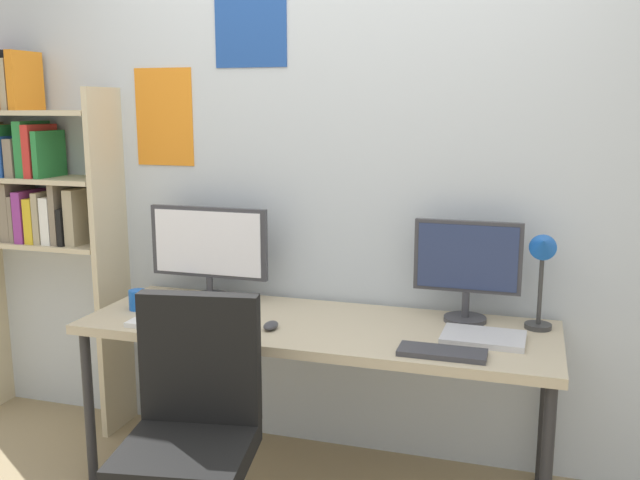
# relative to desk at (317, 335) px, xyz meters

# --- Properties ---
(wall_back) EXTENTS (4.40, 0.11, 2.60)m
(wall_back) POSITION_rel_desk_xyz_m (-0.00, 0.42, 0.61)
(wall_back) COLOR silver
(wall_back) RESTS_ON ground_plane
(desk) EXTENTS (2.00, 0.68, 0.74)m
(desk) POSITION_rel_desk_xyz_m (0.00, 0.00, 0.00)
(desk) COLOR tan
(desk) RESTS_ON ground_plane
(bookshelf) EXTENTS (0.83, 0.28, 1.92)m
(bookshelf) POSITION_rel_desk_xyz_m (-1.61, 0.23, 0.53)
(bookshelf) COLOR beige
(bookshelf) RESTS_ON ground_plane
(office_chair) EXTENTS (0.52, 0.52, 0.99)m
(office_chair) POSITION_rel_desk_xyz_m (-0.25, -0.67, -0.28)
(office_chair) COLOR #2D2D33
(office_chair) RESTS_ON ground_plane
(monitor_left) EXTENTS (0.58, 0.18, 0.44)m
(monitor_left) POSITION_rel_desk_xyz_m (-0.60, 0.21, 0.30)
(monitor_left) COLOR #38383D
(monitor_left) RESTS_ON desk
(monitor_right) EXTENTS (0.45, 0.18, 0.44)m
(monitor_right) POSITION_rel_desk_xyz_m (0.60, 0.21, 0.30)
(monitor_right) COLOR #38383D
(monitor_right) RESTS_ON desk
(desk_lamp) EXTENTS (0.11, 0.15, 0.43)m
(desk_lamp) POSITION_rel_desk_xyz_m (0.90, 0.18, 0.34)
(desk_lamp) COLOR #333333
(desk_lamp) RESTS_ON desk
(keyboard_left) EXTENTS (0.38, 0.13, 0.02)m
(keyboard_left) POSITION_rel_desk_xyz_m (-0.56, -0.23, 0.06)
(keyboard_left) COLOR silver
(keyboard_left) RESTS_ON desk
(keyboard_right) EXTENTS (0.32, 0.13, 0.02)m
(keyboard_right) POSITION_rel_desk_xyz_m (0.56, -0.23, 0.06)
(keyboard_right) COLOR #38383D
(keyboard_right) RESTS_ON desk
(computer_mouse) EXTENTS (0.06, 0.10, 0.03)m
(computer_mouse) POSITION_rel_desk_xyz_m (-0.15, -0.14, 0.07)
(computer_mouse) COLOR #38383D
(computer_mouse) RESTS_ON desk
(laptop_closed) EXTENTS (0.33, 0.23, 0.02)m
(laptop_closed) POSITION_rel_desk_xyz_m (0.69, -0.02, 0.07)
(laptop_closed) COLOR silver
(laptop_closed) RESTS_ON desk
(coffee_mug) EXTENTS (0.11, 0.08, 0.09)m
(coffee_mug) POSITION_rel_desk_xyz_m (-0.83, -0.05, 0.10)
(coffee_mug) COLOR blue
(coffee_mug) RESTS_ON desk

